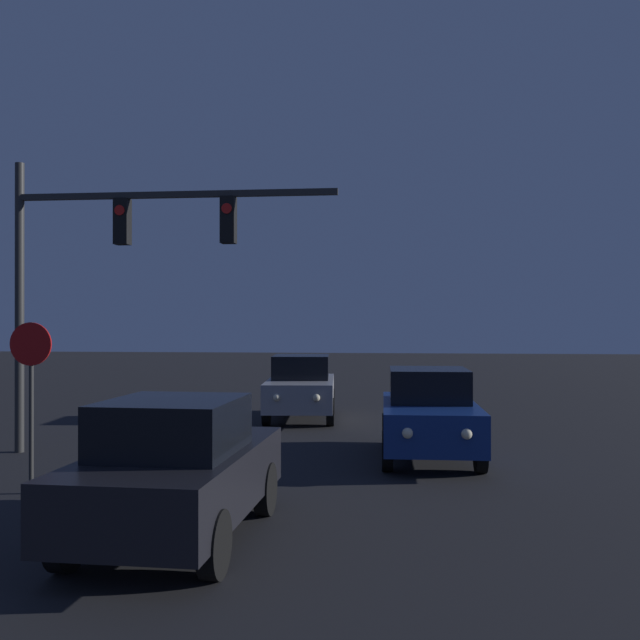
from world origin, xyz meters
The scene contains 5 objects.
car_near centered at (-1.42, 9.20, 0.85)m, with size 1.88×4.02×1.69m.
car_mid centered at (1.79, 14.63, 0.85)m, with size 1.82×4.00×1.69m.
car_far centered at (-1.34, 19.79, 0.85)m, with size 2.02×4.07×1.69m.
traffic_signal_mast centered at (-4.51, 14.44, 3.92)m, with size 6.44×0.30×5.75m.
stop_sign centered at (-4.32, 11.22, 1.78)m, with size 0.65×0.07×2.58m.
Camera 1 is at (1.13, 1.00, 2.59)m, focal length 40.00 mm.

